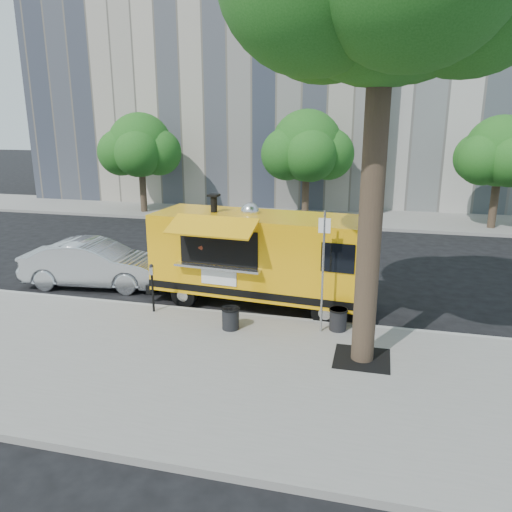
{
  "coord_description": "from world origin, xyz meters",
  "views": [
    {
      "loc": [
        2.75,
        -12.93,
        5.22
      ],
      "look_at": [
        -0.48,
        0.0,
        1.51
      ],
      "focal_mm": 35.0,
      "sensor_mm": 36.0,
      "label": 1
    }
  ],
  "objects_px": {
    "sedan": "(95,264)",
    "food_truck": "(259,256)",
    "far_tree_c": "(501,151)",
    "far_tree_b": "(307,146)",
    "parking_meter": "(152,282)",
    "trash_bin_left": "(338,319)",
    "far_tree_a": "(140,145)",
    "sign_post": "(323,265)",
    "trash_bin_right": "(231,318)"
  },
  "relations": [
    {
      "from": "far_tree_b",
      "to": "parking_meter",
      "type": "bearing_deg",
      "value": -98.1
    },
    {
      "from": "far_tree_b",
      "to": "sedan",
      "type": "relative_size",
      "value": 1.23
    },
    {
      "from": "far_tree_c",
      "to": "trash_bin_right",
      "type": "height_order",
      "value": "far_tree_c"
    },
    {
      "from": "far_tree_b",
      "to": "food_truck",
      "type": "distance_m",
      "value": 12.76
    },
    {
      "from": "parking_meter",
      "to": "sedan",
      "type": "distance_m",
      "value": 3.49
    },
    {
      "from": "far_tree_a",
      "to": "far_tree_c",
      "type": "xyz_separation_m",
      "value": [
        18.0,
        0.1,
        -0.06
      ]
    },
    {
      "from": "far_tree_c",
      "to": "food_truck",
      "type": "relative_size",
      "value": 0.8
    },
    {
      "from": "trash_bin_left",
      "to": "sign_post",
      "type": "bearing_deg",
      "value": -156.22
    },
    {
      "from": "sedan",
      "to": "far_tree_c",
      "type": "bearing_deg",
      "value": -56.14
    },
    {
      "from": "far_tree_a",
      "to": "trash_bin_right",
      "type": "height_order",
      "value": "far_tree_a"
    },
    {
      "from": "far_tree_c",
      "to": "sedan",
      "type": "relative_size",
      "value": 1.16
    },
    {
      "from": "far_tree_c",
      "to": "parking_meter",
      "type": "distance_m",
      "value": 17.82
    },
    {
      "from": "far_tree_c",
      "to": "parking_meter",
      "type": "height_order",
      "value": "far_tree_c"
    },
    {
      "from": "food_truck",
      "to": "trash_bin_right",
      "type": "height_order",
      "value": "food_truck"
    },
    {
      "from": "parking_meter",
      "to": "trash_bin_left",
      "type": "distance_m",
      "value": 4.98
    },
    {
      "from": "parking_meter",
      "to": "trash_bin_left",
      "type": "relative_size",
      "value": 2.43
    },
    {
      "from": "sedan",
      "to": "far_tree_b",
      "type": "bearing_deg",
      "value": -28.55
    },
    {
      "from": "parking_meter",
      "to": "trash_bin_right",
      "type": "xyz_separation_m",
      "value": [
        2.36,
        -0.6,
        -0.54
      ]
    },
    {
      "from": "far_tree_a",
      "to": "sedan",
      "type": "xyz_separation_m",
      "value": [
        4.09,
        -11.73,
        -3.04
      ]
    },
    {
      "from": "far_tree_a",
      "to": "sign_post",
      "type": "relative_size",
      "value": 1.79
    },
    {
      "from": "sign_post",
      "to": "trash_bin_left",
      "type": "xyz_separation_m",
      "value": [
        0.4,
        0.18,
        -1.4
      ]
    },
    {
      "from": "far_tree_b",
      "to": "trash_bin_right",
      "type": "xyz_separation_m",
      "value": [
        0.36,
        -14.65,
        -3.39
      ]
    },
    {
      "from": "trash_bin_left",
      "to": "trash_bin_right",
      "type": "relative_size",
      "value": 1.0
    },
    {
      "from": "sedan",
      "to": "trash_bin_left",
      "type": "xyz_separation_m",
      "value": [
        7.86,
        -1.95,
        -0.29
      ]
    },
    {
      "from": "far_tree_a",
      "to": "parking_meter",
      "type": "xyz_separation_m",
      "value": [
        7.0,
        -13.65,
        -2.79
      ]
    },
    {
      "from": "food_truck",
      "to": "trash_bin_left",
      "type": "relative_size",
      "value": 11.78
    },
    {
      "from": "far_tree_a",
      "to": "food_truck",
      "type": "bearing_deg",
      "value": -51.75
    },
    {
      "from": "food_truck",
      "to": "trash_bin_right",
      "type": "relative_size",
      "value": 11.77
    },
    {
      "from": "far_tree_a",
      "to": "far_tree_b",
      "type": "height_order",
      "value": "far_tree_b"
    },
    {
      "from": "far_tree_b",
      "to": "trash_bin_left",
      "type": "distance_m",
      "value": 14.77
    },
    {
      "from": "far_tree_c",
      "to": "food_truck",
      "type": "xyz_separation_m",
      "value": [
        -8.44,
        -12.23,
        -2.25
      ]
    },
    {
      "from": "far_tree_c",
      "to": "sign_post",
      "type": "xyz_separation_m",
      "value": [
        -6.45,
        -13.95,
        -1.87
      ]
    },
    {
      "from": "sign_post",
      "to": "sedan",
      "type": "bearing_deg",
      "value": 164.11
    },
    {
      "from": "sign_post",
      "to": "food_truck",
      "type": "distance_m",
      "value": 2.66
    },
    {
      "from": "sedan",
      "to": "trash_bin_right",
      "type": "xyz_separation_m",
      "value": [
        5.27,
        -2.53,
        -0.29
      ]
    },
    {
      "from": "sign_post",
      "to": "sedan",
      "type": "height_order",
      "value": "sign_post"
    },
    {
      "from": "sedan",
      "to": "trash_bin_left",
      "type": "distance_m",
      "value": 8.1
    },
    {
      "from": "far_tree_b",
      "to": "parking_meter",
      "type": "xyz_separation_m",
      "value": [
        -2.0,
        -14.05,
        -2.85
      ]
    },
    {
      "from": "trash_bin_right",
      "to": "parking_meter",
      "type": "bearing_deg",
      "value": 165.63
    },
    {
      "from": "far_tree_c",
      "to": "sign_post",
      "type": "distance_m",
      "value": 15.48
    },
    {
      "from": "parking_meter",
      "to": "far_tree_b",
      "type": "bearing_deg",
      "value": 81.9
    },
    {
      "from": "far_tree_c",
      "to": "sedan",
      "type": "height_order",
      "value": "far_tree_c"
    },
    {
      "from": "far_tree_a",
      "to": "sedan",
      "type": "bearing_deg",
      "value": -70.76
    },
    {
      "from": "far_tree_b",
      "to": "far_tree_a",
      "type": "bearing_deg",
      "value": -177.46
    },
    {
      "from": "far_tree_c",
      "to": "far_tree_b",
      "type": "bearing_deg",
      "value": 178.09
    },
    {
      "from": "parking_meter",
      "to": "sign_post",
      "type": "bearing_deg",
      "value": -2.52
    },
    {
      "from": "sedan",
      "to": "food_truck",
      "type": "bearing_deg",
      "value": -100.7
    },
    {
      "from": "food_truck",
      "to": "far_tree_c",
      "type": "bearing_deg",
      "value": 60.36
    },
    {
      "from": "food_truck",
      "to": "trash_bin_right",
      "type": "xyz_separation_m",
      "value": [
        -0.2,
        -2.13,
        -1.02
      ]
    },
    {
      "from": "parking_meter",
      "to": "sedan",
      "type": "relative_size",
      "value": 0.3
    }
  ]
}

